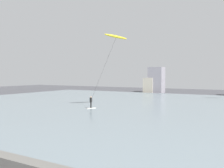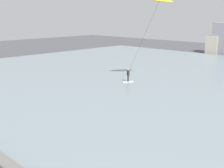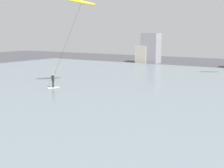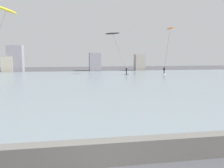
{
  "view_description": "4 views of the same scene",
  "coord_description": "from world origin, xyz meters",
  "views": [
    {
      "loc": [
        8.47,
        -4.0,
        4.69
      ],
      "look_at": [
        -3.45,
        16.47,
        3.82
      ],
      "focal_mm": 40.21,
      "sensor_mm": 36.0,
      "label": 1
    },
    {
      "loc": [
        11.71,
        -2.32,
        8.23
      ],
      "look_at": [
        -1.33,
        11.05,
        3.73
      ],
      "focal_mm": 46.07,
      "sensor_mm": 36.0,
      "label": 2
    },
    {
      "loc": [
        12.04,
        0.36,
        6.19
      ],
      "look_at": [
        1.53,
        16.94,
        2.78
      ],
      "focal_mm": 44.87,
      "sensor_mm": 36.0,
      "label": 3
    },
    {
      "loc": [
        -0.89,
        -5.98,
        4.53
      ],
      "look_at": [
        2.01,
        10.39,
        2.44
      ],
      "focal_mm": 38.39,
      "sensor_mm": 36.0,
      "label": 4
    }
  ],
  "objects": [
    {
      "name": "water_bay",
      "position": [
        0.0,
        30.07,
        0.05
      ],
      "size": [
        84.0,
        52.0,
        0.1
      ],
      "primitive_type": "cube",
      "color": "gray",
      "rests_on": "ground"
    },
    {
      "name": "far_shore_buildings",
      "position": [
        -4.29,
        58.15,
        2.72
      ],
      "size": [
        37.01,
        3.64,
        6.7
      ],
      "color": "beige",
      "rests_on": "ground"
    },
    {
      "name": "kitesurfer_yellow",
      "position": [
        -8.68,
        26.03,
        9.25
      ],
      "size": [
        4.61,
        4.78,
        10.34
      ],
      "color": "silver",
      "rests_on": "water_bay"
    }
  ]
}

